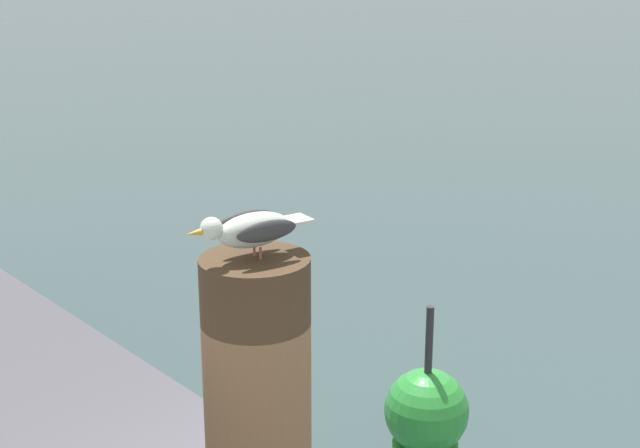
# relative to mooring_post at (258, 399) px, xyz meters

# --- Properties ---
(mooring_post) EXTENTS (0.33, 0.33, 0.90)m
(mooring_post) POSITION_rel_mooring_post_xyz_m (0.00, 0.00, 0.00)
(mooring_post) COLOR #4C3823
(mooring_post) RESTS_ON harbor_quay
(seagull) EXTENTS (0.17, 0.39, 0.14)m
(seagull) POSITION_rel_mooring_post_xyz_m (-0.00, -0.01, 0.54)
(seagull) COLOR #C67260
(seagull) RESTS_ON mooring_post
(channel_buoy) EXTENTS (0.56, 0.56, 1.33)m
(channel_buoy) POSITION_rel_mooring_post_xyz_m (-1.60, 2.58, -1.77)
(channel_buoy) COLOR green
(channel_buoy) RESTS_ON ground_plane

